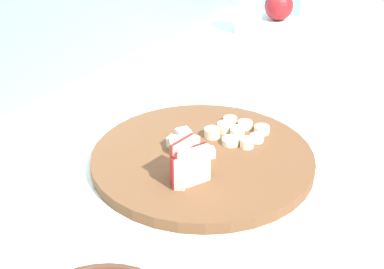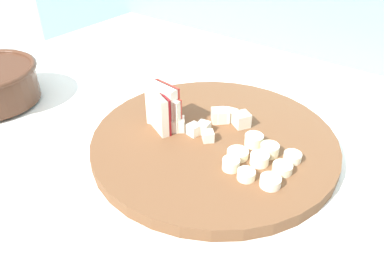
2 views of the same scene
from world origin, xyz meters
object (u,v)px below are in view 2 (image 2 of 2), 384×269
(apple_wedge_fan, at_px, (163,109))
(apple_dice_pile, at_px, (215,121))
(cutting_board, at_px, (214,142))
(banana_slice_rows, at_px, (259,158))

(apple_wedge_fan, bearing_deg, apple_dice_pile, 35.16)
(cutting_board, height_order, apple_wedge_fan, apple_wedge_fan)
(apple_wedge_fan, xyz_separation_m, banana_slice_rows, (0.16, 0.01, -0.02))
(apple_wedge_fan, xyz_separation_m, apple_dice_pile, (0.06, 0.04, -0.02))
(cutting_board, xyz_separation_m, apple_dice_pile, (-0.01, 0.02, 0.02))
(cutting_board, bearing_deg, apple_wedge_fan, -163.90)
(cutting_board, distance_m, apple_wedge_fan, 0.09)
(banana_slice_rows, bearing_deg, cutting_board, 170.10)
(cutting_board, xyz_separation_m, apple_wedge_fan, (-0.08, -0.02, 0.04))
(apple_dice_pile, bearing_deg, banana_slice_rows, -20.63)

